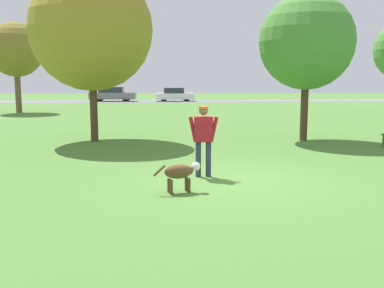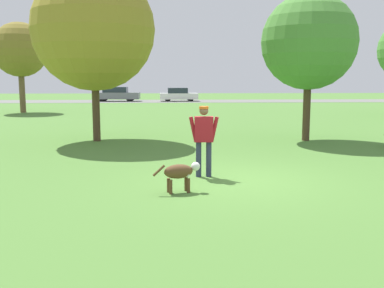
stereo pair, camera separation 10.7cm
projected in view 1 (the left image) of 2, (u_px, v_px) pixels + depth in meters
ground_plane at (234, 180)px, 10.37m from camera, size 120.00×120.00×0.00m
far_road_strip at (181, 101)px, 45.79m from camera, size 120.00×6.00×0.01m
person at (203, 135)px, 10.61m from camera, size 0.71×0.23×1.69m
dog at (181, 172)px, 9.21m from camera, size 1.00×0.45×0.62m
frisbee at (171, 174)px, 10.99m from camera, size 0.26×0.26×0.02m
tree_near_left at (91, 29)px, 16.23m from camera, size 4.45×4.45×6.31m
tree_near_right at (307, 42)px, 16.49m from camera, size 3.51×3.51×5.41m
tree_far_left at (16, 50)px, 30.06m from camera, size 3.65×3.65×6.07m
parked_car_grey at (112, 94)px, 45.44m from camera, size 4.66×1.89×1.45m
parked_car_white at (175, 95)px, 45.67m from camera, size 3.89×1.83×1.36m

